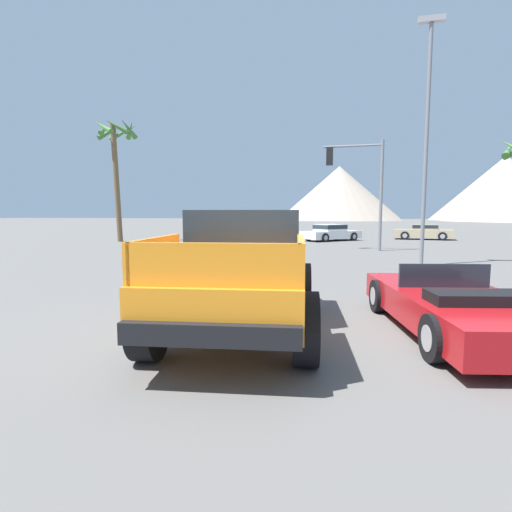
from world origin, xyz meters
The scene contains 8 objects.
ground_plane centered at (0.00, 0.00, 0.00)m, with size 320.00×320.00×0.00m, color #5B5956.
orange_pickup_truck centered at (-0.22, -0.08, 1.12)m, with size 2.89×5.17×1.97m.
red_convertible_car centered at (3.22, 0.26, 0.42)m, with size 2.67×4.60×1.06m.
parked_car_white centered at (-0.13, 22.39, 0.60)m, with size 4.33×4.34×1.18m.
parked_car_tan centered at (6.57, 25.56, 0.58)m, with size 4.29×2.25×1.13m.
traffic_light_main centered at (1.68, 15.07, 3.92)m, with size 3.09×0.38×5.66m.
street_lamp_post centered at (4.02, 9.22, 5.20)m, with size 0.90×0.24×8.81m.
palm_tree_short centered at (-14.30, 17.95, 6.23)m, with size 2.89×2.87×8.25m.
Camera 1 is at (1.63, -6.62, 1.91)m, focal length 28.00 mm.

